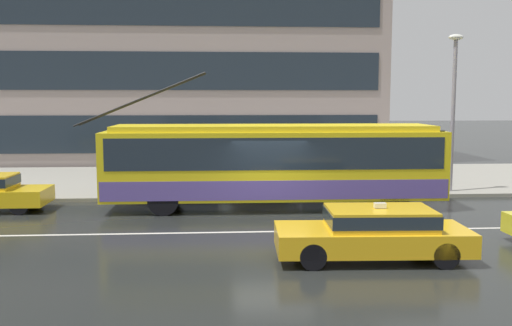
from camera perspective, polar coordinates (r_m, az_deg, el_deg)
ground_plane at (r=17.84m, az=1.69°, el=-6.05°), size 160.00×160.00×0.00m
sidewalk_slab at (r=26.66m, az=-0.17°, el=-1.69°), size 80.00×10.00×0.14m
lane_centre_line at (r=16.67m, az=2.09°, el=-6.93°), size 72.00×0.14×0.01m
trolleybus at (r=19.95m, az=1.83°, el=0.04°), size 12.78×2.59×4.79m
taxi_oncoming_near at (r=14.00m, az=11.91°, el=-6.74°), size 4.69×1.99×1.39m
bus_shelter at (r=23.58m, az=0.29°, el=1.90°), size 3.63×1.59×2.48m
pedestrian_at_shelter at (r=23.99m, az=7.25°, el=1.30°), size 1.27×1.27×1.96m
pedestrian_approaching_curb at (r=23.65m, az=11.90°, el=1.28°), size 1.34×1.34×2.00m
street_lamp at (r=24.01m, az=19.36°, el=6.15°), size 0.60×0.32×6.28m
office_tower_corner_left at (r=39.15m, az=-7.35°, el=13.94°), size 24.38×14.60×17.91m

